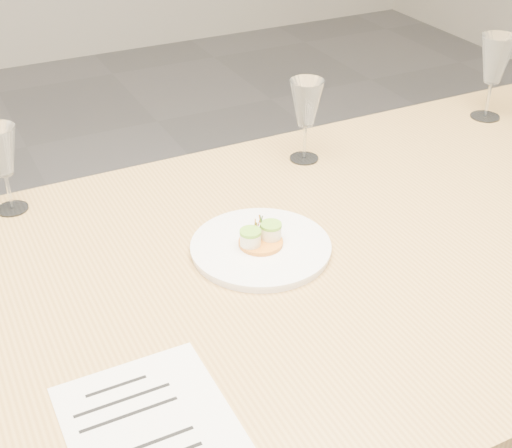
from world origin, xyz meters
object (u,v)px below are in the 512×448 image
wine_glass_3 (306,105)px  wine_glass_4 (495,61)px  dining_table (223,312)px  dinner_plate (261,246)px  wine_glass_2 (1,153)px  recipe_sheet (153,430)px

wine_glass_3 → wine_glass_4: (0.55, -0.00, 0.02)m
dining_table → dinner_plate: 0.14m
wine_glass_2 → dining_table: bearing=-56.1°
dining_table → wine_glass_4: wine_glass_4 is taller
dining_table → wine_glass_4: bearing=20.7°
dinner_plate → recipe_sheet: (-0.33, -0.32, -0.01)m
wine_glass_3 → dinner_plate: bearing=-131.8°
dinner_plate → wine_glass_2: wine_glass_2 is taller
dinner_plate → wine_glass_3: 0.42m
dinner_plate → wine_glass_4: wine_glass_4 is taller
recipe_sheet → dining_table: bearing=49.7°
wine_glass_2 → wine_glass_4: wine_glass_4 is taller
dining_table → wine_glass_3: wine_glass_3 is taller
wine_glass_3 → recipe_sheet: bearing=-134.0°
recipe_sheet → wine_glass_2: wine_glass_2 is taller
dining_table → wine_glass_4: size_ratio=10.91×
recipe_sheet → wine_glass_4: 1.31m
dinner_plate → wine_glass_3: (0.27, 0.30, 0.13)m
recipe_sheet → wine_glass_2: size_ratio=1.55×
dining_table → wine_glass_2: bearing=123.9°
dinner_plate → wine_glass_2: size_ratio=1.43×
wine_glass_3 → wine_glass_2: bearing=173.7°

